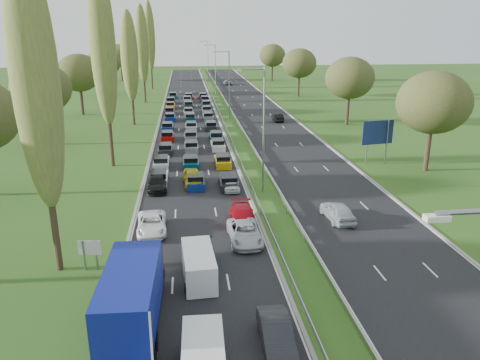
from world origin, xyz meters
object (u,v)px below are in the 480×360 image
white_van_rear (199,264)px  info_sign (90,251)px  blue_lorry (134,295)px  near_car_3 (157,183)px  near_car_2 (152,224)px  direction_sign (378,134)px

white_van_rear → info_sign: bearing=161.4°
info_sign → blue_lorry: bearing=-62.8°
near_car_3 → white_van_rear: 18.24m
blue_lorry → near_car_2: bearing=91.6°
near_car_2 → white_van_rear: (3.45, -7.66, 0.30)m
blue_lorry → white_van_rear: 6.21m
direction_sign → white_van_rear: bearing=-131.6°
near_car_3 → direction_sign: (25.26, 6.61, 2.88)m
near_car_3 → direction_sign: bearing=12.6°
blue_lorry → white_van_rear: bearing=56.8°
near_car_2 → blue_lorry: (-0.07, -12.67, 1.34)m
white_van_rear → info_sign: size_ratio=2.30×
direction_sign → info_sign: bearing=-141.9°
near_car_3 → direction_sign: direction_sign is taller
blue_lorry → direction_sign: bearing=51.4°
blue_lorry → direction_sign: size_ratio=1.79×
info_sign → near_car_3: bearing=77.5°
near_car_3 → blue_lorry: bearing=-92.0°
near_car_3 → white_van_rear: (3.54, -17.89, 0.31)m
blue_lorry → direction_sign: (25.24, 29.51, 1.53)m
white_van_rear → direction_sign: size_ratio=0.93×
blue_lorry → info_sign: blue_lorry is taller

